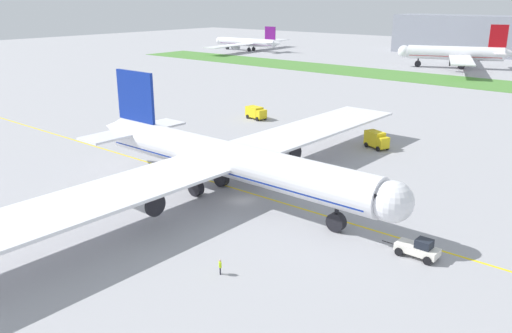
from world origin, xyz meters
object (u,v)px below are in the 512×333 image
(service_truck_catering_van, at_px, (376,140))
(parked_airliner_far_left, at_px, (248,42))
(parked_airliner_far_centre, at_px, (456,54))
(service_truck_baggage_loader, at_px, (256,112))
(ground_crew_marshaller_front, at_px, (220,265))
(airliner_foreground, at_px, (223,159))
(pushback_tug, at_px, (419,249))
(ground_crew_wingwalker_port, at_px, (127,188))

(service_truck_catering_van, xyz_separation_m, parked_airliner_far_left, (-136.15, 121.88, 2.58))
(parked_airliner_far_centre, bearing_deg, service_truck_catering_van, -75.96)
(service_truck_baggage_loader, bearing_deg, ground_crew_marshaller_front, -52.87)
(airliner_foreground, xyz_separation_m, service_truck_baggage_loader, (-27.33, 39.58, -3.79))
(airliner_foreground, distance_m, service_truck_catering_van, 35.71)
(airliner_foreground, relative_size, pushback_tug, 13.86)
(ground_crew_marshaller_front, bearing_deg, ground_crew_wingwalker_port, 163.22)
(ground_crew_marshaller_front, relative_size, service_truck_baggage_loader, 0.30)
(ground_crew_marshaller_front, height_order, service_truck_catering_van, service_truck_catering_van)
(pushback_tug, bearing_deg, ground_crew_marshaller_front, -130.01)
(airliner_foreground, distance_m, service_truck_baggage_loader, 48.25)
(pushback_tug, height_order, ground_crew_marshaller_front, pushback_tug)
(ground_crew_wingwalker_port, bearing_deg, parked_airliner_far_centre, 95.26)
(pushback_tug, height_order, service_truck_catering_van, service_truck_catering_van)
(service_truck_catering_van, bearing_deg, pushback_tug, -56.32)
(airliner_foreground, height_order, ground_crew_marshaller_front, airliner_foreground)
(airliner_foreground, relative_size, service_truck_baggage_loader, 16.24)
(pushback_tug, distance_m, ground_crew_marshaller_front, 21.01)
(pushback_tug, relative_size, parked_airliner_far_left, 0.10)
(service_truck_baggage_loader, xyz_separation_m, parked_airliner_far_centre, (1.90, 116.82, 4.09))
(pushback_tug, height_order, parked_airliner_far_left, parked_airliner_far_left)
(airliner_foreground, bearing_deg, service_truck_baggage_loader, 124.62)
(airliner_foreground, relative_size, service_truck_catering_van, 16.77)
(pushback_tug, bearing_deg, airliner_foreground, 179.93)
(service_truck_catering_van, distance_m, parked_airliner_far_centre, 125.02)
(ground_crew_marshaller_front, distance_m, service_truck_baggage_loader, 69.87)
(airliner_foreground, height_order, parked_airliner_far_left, airliner_foreground)
(ground_crew_marshaller_front, distance_m, parked_airliner_far_centre, 177.23)
(service_truck_baggage_loader, xyz_separation_m, service_truck_catering_van, (32.21, -4.40, 0.13))
(airliner_foreground, bearing_deg, pushback_tug, -0.07)
(airliner_foreground, relative_size, ground_crew_wingwalker_port, 50.16)
(ground_crew_marshaller_front, bearing_deg, parked_airliner_far_left, 130.15)
(service_truck_baggage_loader, relative_size, parked_airliner_far_centre, 0.08)
(service_truck_catering_van, distance_m, parked_airliner_far_left, 182.75)
(ground_crew_marshaller_front, bearing_deg, parked_airliner_far_centre, 103.14)
(pushback_tug, distance_m, parked_airliner_far_left, 223.98)
(service_truck_catering_van, xyz_separation_m, parked_airliner_far_centre, (-30.31, 121.22, 3.97))
(pushback_tug, relative_size, service_truck_baggage_loader, 1.17)
(ground_crew_wingwalker_port, xyz_separation_m, parked_airliner_far_centre, (-15.19, 164.96, 4.54))
(pushback_tug, distance_m, service_truck_baggage_loader, 68.34)
(airliner_foreground, xyz_separation_m, pushback_tug, (28.35, -0.03, -4.30))
(pushback_tug, bearing_deg, parked_airliner_far_left, 135.46)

